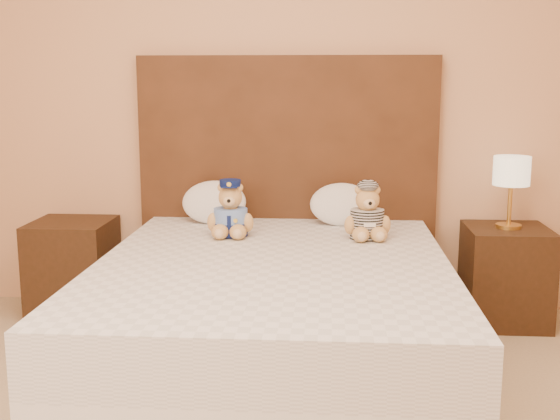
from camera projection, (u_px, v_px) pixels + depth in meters
The scene contains 9 objects.
bed at pixel (273, 317), 3.26m from camera, with size 1.60×2.00×0.55m.
headboard at pixel (287, 184), 4.16m from camera, with size 1.75×0.08×1.50m, color #4C2B17.
nightstand_left at pixel (73, 267), 4.13m from camera, with size 0.45×0.45×0.55m, color #361F11.
nightstand_right at pixel (505, 275), 3.95m from camera, with size 0.45×0.45×0.55m, color #361F11.
lamp at pixel (512, 175), 3.85m from camera, with size 0.20×0.20×0.40m.
teddy_police at pixel (230, 208), 3.67m from camera, with size 0.26×0.25×0.30m, color #B28C45, non-canonical shape.
teddy_prisoner at pixel (367, 212), 3.62m from camera, with size 0.25×0.24×0.28m, color #B28C45, non-canonical shape.
pillow_left at pixel (214, 200), 4.03m from camera, with size 0.37×0.24×0.26m, color white.
pillow_right at pixel (342, 202), 3.98m from camera, with size 0.36×0.23×0.25m, color white.
Camera 1 is at (0.25, -1.90, 1.36)m, focal length 45.00 mm.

